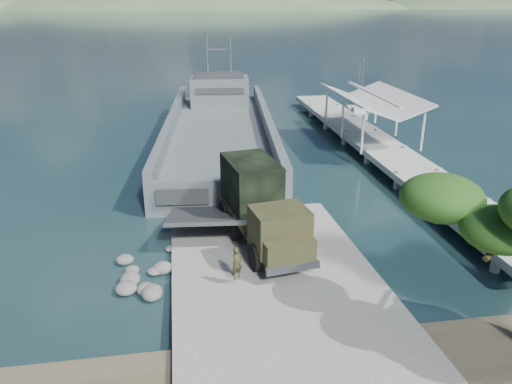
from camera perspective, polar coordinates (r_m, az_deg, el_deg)
name	(u,v)px	position (r m, az deg, el deg)	size (l,w,h in m)	color
ground	(270,270)	(26.14, 1.60, -8.91)	(1400.00, 1400.00, 0.00)	#173337
boat_ramp	(274,276)	(25.17, 2.03, -9.55)	(10.00, 18.00, 0.50)	gray
shoreline_rocks	(148,275)	(26.28, -12.20, -9.27)	(3.20, 5.60, 0.90)	#555653
distant_headlands	(220,8)	(584.80, -4.19, 20.19)	(1000.00, 240.00, 48.00)	#3C5736
pier	(374,136)	(45.91, 13.34, 6.26)	(6.40, 44.00, 6.10)	#B1B2A7
landing_craft	(220,139)	(46.59, -4.14, 6.12)	(12.44, 37.57, 10.98)	#4C575A
military_truck	(260,205)	(27.31, 0.45, -1.47)	(4.09, 9.26, 4.15)	black
soldier	(237,271)	(23.51, -2.18, -8.98)	(0.59, 0.39, 1.62)	#212F1A
sailboat_near	(357,112)	(61.11, 11.43, 8.92)	(2.21, 5.33, 6.30)	silver
sailboat_far	(361,102)	(67.55, 11.92, 10.06)	(1.74, 5.14, 6.17)	silver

